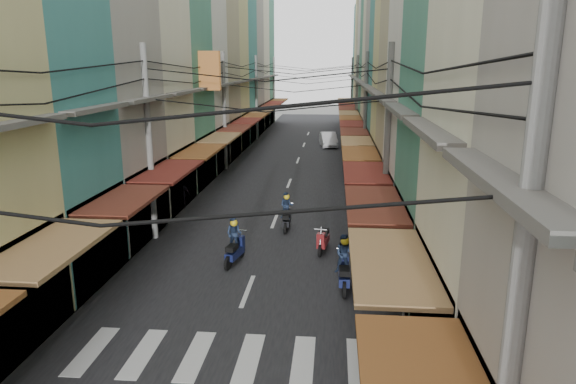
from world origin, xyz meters
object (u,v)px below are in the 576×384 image
Objects in this scene: white_car at (328,146)px; traffic_sign at (406,260)px; market_umbrella at (530,318)px; bicycle at (423,280)px.

traffic_sign reaches higher than white_car.
traffic_sign is (-2.42, 2.45, 0.33)m from market_umbrella.
white_car is at bearing 97.74° from market_umbrella.
traffic_sign reaches higher than market_umbrella.
bicycle is (3.68, -29.85, 0.00)m from white_car.
white_car is 30.08m from bicycle.
white_car is 3.11× the size of bicycle.
traffic_sign reaches higher than bicycle.
traffic_sign is at bearing -92.87° from white_car.
white_car is at bearing 94.22° from traffic_sign.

